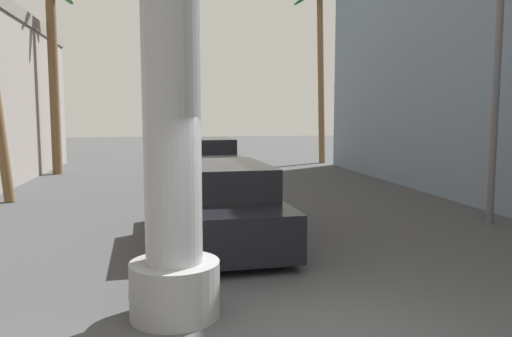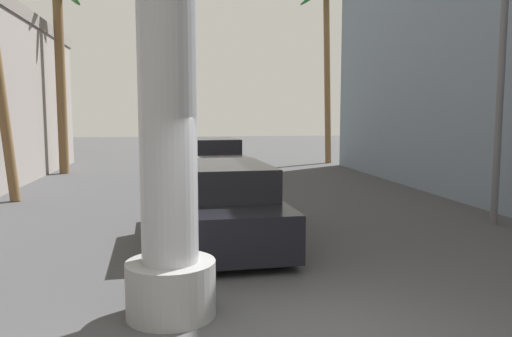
{
  "view_description": "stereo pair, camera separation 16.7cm",
  "coord_description": "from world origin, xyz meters",
  "views": [
    {
      "loc": [
        -1.57,
        -4.72,
        2.53
      ],
      "look_at": [
        0.0,
        4.11,
        1.56
      ],
      "focal_mm": 35.0,
      "sensor_mm": 36.0,
      "label": 1
    },
    {
      "loc": [
        -1.4,
        -4.74,
        2.53
      ],
      "look_at": [
        0.0,
        4.11,
        1.56
      ],
      "focal_mm": 35.0,
      "sensor_mm": 36.0,
      "label": 2
    }
  ],
  "objects": [
    {
      "name": "ground_plane",
      "position": [
        0.0,
        10.0,
        0.0
      ],
      "size": [
        89.3,
        89.3,
        0.0
      ],
      "primitive_type": "plane",
      "color": "#424244"
    },
    {
      "name": "street_lamp",
      "position": [
        5.42,
        5.65,
        4.07
      ],
      "size": [
        2.59,
        0.28,
        6.65
      ],
      "color": "#59595E",
      "rests_on": "ground"
    },
    {
      "name": "car_lead",
      "position": [
        -0.57,
        5.14,
        0.74
      ],
      "size": [
        2.35,
        5.09,
        1.56
      ],
      "color": "black",
      "rests_on": "ground"
    },
    {
      "name": "car_far",
      "position": [
        0.17,
        15.9,
        0.74
      ],
      "size": [
        2.27,
        4.89,
        1.56
      ],
      "color": "black",
      "rests_on": "ground"
    },
    {
      "name": "palm_tree_far_right",
      "position": [
        6.39,
        20.84,
        5.55
      ],
      "size": [
        2.75,
        2.94,
        9.06
      ],
      "color": "brown",
      "rests_on": "ground"
    },
    {
      "name": "palm_tree_far_left",
      "position": [
        -6.27,
        17.79,
        4.83
      ],
      "size": [
        2.99,
        2.81,
        8.08
      ],
      "color": "brown",
      "rests_on": "ground"
    }
  ]
}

